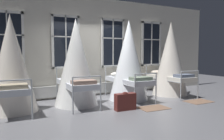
{
  "coord_description": "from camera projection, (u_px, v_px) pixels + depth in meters",
  "views": [
    {
      "loc": [
        -2.8,
        -5.75,
        1.5
      ],
      "look_at": [
        0.28,
        0.27,
        0.96
      ],
      "focal_mm": 35.21,
      "sensor_mm": 36.0,
      "label": 1
    }
  ],
  "objects": [
    {
      "name": "ground",
      "position": [
        108.0,
        103.0,
        6.5
      ],
      "size": [
        19.19,
        19.19,
        0.0
      ],
      "primitive_type": "plane",
      "color": "slate"
    },
    {
      "name": "back_wall_with_windows",
      "position": [
        89.0,
        47.0,
        7.65
      ],
      "size": [
        10.6,
        0.1,
        3.4
      ],
      "primitive_type": "cube",
      "color": "beige",
      "rests_on": "ground"
    },
    {
      "name": "window_bank",
      "position": [
        91.0,
        65.0,
        7.59
      ],
      "size": [
        6.1,
        0.1,
        2.64
      ],
      "color": "black",
      "rests_on": "ground"
    },
    {
      "name": "cot_first",
      "position": [
        11.0,
        65.0,
        5.52
      ],
      "size": [
        1.25,
        1.93,
        2.46
      ],
      "rotation": [
        0.0,
        0.0,
        1.56
      ],
      "color": "#9EA3A8",
      "rests_on": "ground"
    },
    {
      "name": "cot_second",
      "position": [
        76.0,
        63.0,
        6.25
      ],
      "size": [
        1.25,
        1.94,
        2.47
      ],
      "rotation": [
        0.0,
        0.0,
        1.54
      ],
      "color": "#9EA3A8",
      "rests_on": "ground"
    },
    {
      "name": "cot_third",
      "position": [
        129.0,
        61.0,
        6.98
      ],
      "size": [
        1.25,
        1.92,
        2.53
      ],
      "rotation": [
        0.0,
        0.0,
        1.57
      ],
      "color": "#9EA3A8",
      "rests_on": "ground"
    },
    {
      "name": "cot_fourth",
      "position": [
        170.0,
        60.0,
        7.79
      ],
      "size": [
        1.25,
        1.93,
        2.59
      ],
      "rotation": [
        0.0,
        0.0,
        1.55
      ],
      "color": "#9EA3A8",
      "rests_on": "ground"
    },
    {
      "name": "rug_third",
      "position": [
        153.0,
        108.0,
        5.94
      ],
      "size": [
        0.82,
        0.59,
        0.01
      ],
      "primitive_type": "cube",
      "rotation": [
        0.0,
        0.0,
        -0.03
      ],
      "color": "brown",
      "rests_on": "ground"
    },
    {
      "name": "rug_fourth",
      "position": [
        199.0,
        101.0,
        6.73
      ],
      "size": [
        0.8,
        0.56,
        0.01
      ],
      "primitive_type": "cube",
      "rotation": [
        0.0,
        0.0,
        -0.0
      ],
      "color": "brown",
      "rests_on": "ground"
    },
    {
      "name": "suitcase_dark",
      "position": [
        125.0,
        102.0,
        5.73
      ],
      "size": [
        0.57,
        0.23,
        0.47
      ],
      "rotation": [
        0.0,
        0.0,
        -0.04
      ],
      "color": "#5B231E",
      "rests_on": "ground"
    }
  ]
}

